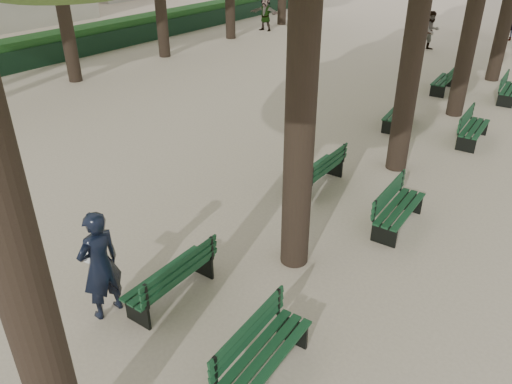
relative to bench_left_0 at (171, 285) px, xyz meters
The scene contains 16 objects.
ground 0.98m from the bench_left_0, 112.99° to the right, with size 120.00×120.00×0.00m, color #BBA98D.
bench_left_0 is the anchor object (origin of this frame).
bench_left_1 5.00m from the bench_left_0, 90.00° to the left, with size 0.58×1.80×0.92m.
bench_left_2 10.00m from the bench_left_0, 90.00° to the left, with size 0.77×1.85×0.92m.
bench_left_3 14.39m from the bench_left_0, 90.00° to the left, with size 0.70×1.84×0.92m.
bench_right_0 2.31m from the bench_left_0, 11.25° to the right, with size 0.65×1.82×0.92m.
bench_right_1 4.97m from the bench_left_0, 62.88° to the left, with size 0.63×1.82×0.92m.
bench_right_2 10.28m from the bench_left_0, 77.27° to the left, with size 0.66×1.83×0.92m.
bench_right_3 14.84m from the bench_left_0, 81.21° to the left, with size 0.69×1.83×0.92m.
man_with_map 1.28m from the bench_left_0, 123.93° to the right, with size 0.66×0.80×1.93m.
pedestrian_e 23.36m from the bench_left_0, 121.16° to the left, with size 1.76×0.38×1.90m, color #262628.
pedestrian_b 25.48m from the bench_left_0, 90.14° to the left, with size 1.02×0.31×1.57m, color #262628.
pedestrian_a 20.97m from the bench_left_0, 97.54° to the left, with size 0.89×0.37×1.83m, color #262628.
pedestrian_d 26.15m from the bench_left_0, 94.80° to the left, with size 0.92×0.38×1.88m, color #262628.
fence 18.41m from the bench_left_0, 146.59° to the left, with size 0.08×42.00×0.90m, color black.
hedge 19.00m from the bench_left_0, 147.75° to the left, with size 1.20×42.00×1.20m, color #194819.
Camera 1 is at (5.46, -3.69, 5.76)m, focal length 35.00 mm.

